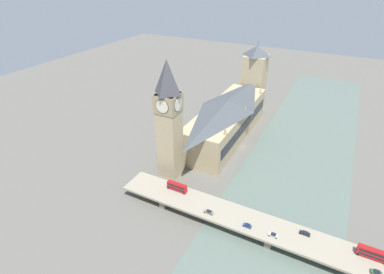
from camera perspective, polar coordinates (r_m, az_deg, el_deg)
The scene contains 13 objects.
ground_plane at distance 213.30m, azimuth 9.86°, elevation -1.87°, with size 600.00×600.00×0.00m, color #605E56.
river_water at distance 207.62m, azimuth 19.73°, elevation -4.28°, with size 63.31×360.00×0.30m, color slate.
parliament_hall at distance 217.60m, azimuth 6.69°, elevation 3.41°, with size 28.03×96.48×28.98m.
clock_tower at distance 165.69m, azimuth -4.42°, elevation 3.50°, with size 12.59×12.59×70.35m.
victoria_tower at distance 266.99m, azimuth 11.78°, elevation 11.00°, with size 17.95×17.95×58.05m.
road_bridge at distance 148.34m, azimuth 14.98°, elevation -16.85°, with size 158.62×16.55×6.16m.
double_decker_bus_lead at distance 161.21m, azimuth -2.88°, elevation -9.40°, with size 11.39×2.48×4.59m.
double_decker_bus_mid at distance 150.10m, azimuth 31.21°, elevation -18.43°, with size 11.80×2.56×4.83m.
car_northbound_lead at distance 144.21m, azimuth 15.21°, elevation -17.56°, with size 4.15×1.89×1.36m.
car_northbound_tail at distance 149.77m, azimuth 3.22°, elevation -14.05°, with size 4.67×1.89×1.36m.
car_southbound_lead at distance 149.03m, azimuth 20.72°, elevation -16.76°, with size 4.55×1.82×1.48m.
car_southbound_mid at distance 145.60m, azimuth 10.50°, elevation -16.24°, with size 3.99×1.88×1.45m.
car_southbound_extra at distance 146.70m, azimuth 31.71°, elevation -21.08°, with size 4.08×1.93×1.46m.
Camera 1 is at (-50.12, 175.34, 110.63)m, focal length 28.00 mm.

